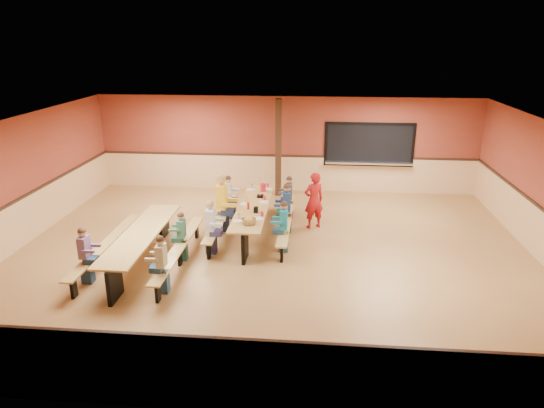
{
  "coord_description": "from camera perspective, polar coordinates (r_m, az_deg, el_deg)",
  "views": [
    {
      "loc": [
        0.92,
        -10.11,
        4.76
      ],
      "look_at": [
        -0.02,
        0.22,
        1.15
      ],
      "focal_mm": 32.0,
      "sensor_mm": 36.0,
      "label": 1
    }
  ],
  "objects": [
    {
      "name": "cafeteria_table_main",
      "position": [
        12.19,
        -2.18,
        -1.16
      ],
      "size": [
        1.91,
        3.7,
        0.74
      ],
      "color": "#B58D48",
      "rests_on": "ground"
    },
    {
      "name": "ground",
      "position": [
        11.22,
        -0.02,
        -5.92
      ],
      "size": [
        12.0,
        12.0,
        0.0
      ],
      "primitive_type": "plane",
      "color": "olive",
      "rests_on": "ground"
    },
    {
      "name": "punch_pitcher",
      "position": [
        13.19,
        -1.06,
        1.95
      ],
      "size": [
        0.16,
        0.16,
        0.22
      ],
      "primitive_type": "cylinder",
      "color": "red",
      "rests_on": "cafeteria_table_main"
    },
    {
      "name": "seated_child_navy_right",
      "position": [
        12.24,
        1.75,
        -0.52
      ],
      "size": [
        0.4,
        0.32,
        1.27
      ],
      "primitive_type": null,
      "color": "navy",
      "rests_on": "ground"
    },
    {
      "name": "chip_bowl",
      "position": [
        10.94,
        -2.73,
        -1.98
      ],
      "size": [
        0.32,
        0.32,
        0.15
      ],
      "primitive_type": null,
      "color": "orange",
      "rests_on": "cafeteria_table_main"
    },
    {
      "name": "napkin_dispenser",
      "position": [
        11.64,
        -1.9,
        -0.68
      ],
      "size": [
        0.1,
        0.14,
        0.13
      ],
      "primitive_type": "cube",
      "color": "black",
      "rests_on": "cafeteria_table_main"
    },
    {
      "name": "seated_child_white_left",
      "position": [
        11.13,
        -7.22,
        -2.74
      ],
      "size": [
        0.4,
        0.32,
        1.26
      ],
      "primitive_type": null,
      "color": "silver",
      "rests_on": "ground"
    },
    {
      "name": "seated_child_green_sec",
      "position": [
        10.91,
        -10.55,
        -3.82
      ],
      "size": [
        0.32,
        0.26,
        1.11
      ],
      "primitive_type": null,
      "color": "#356E57",
      "rests_on": "ground"
    },
    {
      "name": "kitchen_pass_through",
      "position": [
        15.52,
        11.35,
        6.65
      ],
      "size": [
        2.78,
        0.28,
        1.38
      ],
      "color": "black",
      "rests_on": "ground"
    },
    {
      "name": "standing_woman",
      "position": [
        12.53,
        4.94,
        0.43
      ],
      "size": [
        0.64,
        0.56,
        1.49
      ],
      "primitive_type": "imported",
      "rotation": [
        0.0,
        0.0,
        3.6
      ],
      "color": "#A21214",
      "rests_on": "ground"
    },
    {
      "name": "condiment_ketchup",
      "position": [
        11.86,
        -2.82,
        -0.22
      ],
      "size": [
        0.06,
        0.06,
        0.17
      ],
      "primitive_type": "cylinder",
      "color": "#B2140F",
      "rests_on": "cafeteria_table_main"
    },
    {
      "name": "seated_child_teal_right",
      "position": [
        11.15,
        1.38,
        -2.71
      ],
      "size": [
        0.37,
        0.3,
        1.2
      ],
      "primitive_type": null,
      "color": "teal",
      "rests_on": "ground"
    },
    {
      "name": "room_envelope",
      "position": [
        10.94,
        -0.02,
        -2.65
      ],
      "size": [
        12.04,
        10.04,
        3.02
      ],
      "color": "brown",
      "rests_on": "ground"
    },
    {
      "name": "seated_child_tan_sec",
      "position": [
        9.64,
        -12.82,
        -6.99
      ],
      "size": [
        0.35,
        0.29,
        1.17
      ],
      "primitive_type": null,
      "color": "#B2AF8C",
      "rests_on": "ground"
    },
    {
      "name": "structural_post",
      "position": [
        14.92,
        0.75,
        6.57
      ],
      "size": [
        0.18,
        0.18,
        3.0
      ],
      "primitive_type": "cube",
      "color": "black",
      "rests_on": "ground"
    },
    {
      "name": "table_paddle",
      "position": [
        12.7,
        -1.4,
        1.39
      ],
      "size": [
        0.16,
        0.16,
        0.56
      ],
      "color": "black",
      "rests_on": "cafeteria_table_main"
    },
    {
      "name": "seated_child_grey_left",
      "position": [
        13.27,
        -5.14,
        0.8
      ],
      "size": [
        0.35,
        0.29,
        1.18
      ],
      "primitive_type": null,
      "color": "silver",
      "rests_on": "ground"
    },
    {
      "name": "cafeteria_table_second",
      "position": [
        10.95,
        -15.06,
        -4.27
      ],
      "size": [
        1.91,
        3.7,
        0.74
      ],
      "color": "#B58D48",
      "rests_on": "ground"
    },
    {
      "name": "seated_child_char_right",
      "position": [
        13.21,
        2.02,
        0.75
      ],
      "size": [
        0.35,
        0.29,
        1.17
      ],
      "primitive_type": null,
      "color": "#42464C",
      "rests_on": "ground"
    },
    {
      "name": "seated_child_purple_sec",
      "position": [
        10.45,
        -21.11,
        -5.71
      ],
      "size": [
        0.36,
        0.29,
        1.18
      ],
      "primitive_type": null,
      "color": "slate",
      "rests_on": "ground"
    },
    {
      "name": "seated_adult_yellow",
      "position": [
        12.37,
        -5.9,
        0.1
      ],
      "size": [
        0.5,
        0.41,
        1.47
      ],
      "primitive_type": null,
      "color": "yellow",
      "rests_on": "ground"
    },
    {
      "name": "condiment_mustard",
      "position": [
        12.15,
        -2.92,
        0.26
      ],
      "size": [
        0.06,
        0.06,
        0.17
      ],
      "primitive_type": "cylinder",
      "color": "yellow",
      "rests_on": "cafeteria_table_main"
    },
    {
      "name": "place_settings",
      "position": [
        12.09,
        -2.19,
        0.04
      ],
      "size": [
        0.65,
        3.3,
        0.11
      ],
      "primitive_type": null,
      "color": "beige",
      "rests_on": "cafeteria_table_main"
    }
  ]
}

